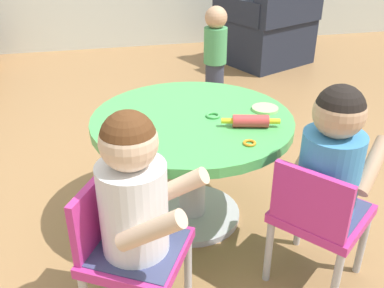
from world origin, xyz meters
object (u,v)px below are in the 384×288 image
(seated_child_right, at_px, (332,157))
(toddler_standing, at_px, (215,50))
(armchair_dark, at_px, (267,29))
(child_chair_left, at_px, (127,248))
(craft_scissors, at_px, (141,142))
(child_chair_right, at_px, (318,216))
(seated_child_left, at_px, (134,192))
(rolling_pin, at_px, (251,121))
(craft_table, at_px, (192,145))

(seated_child_right, xyz_separation_m, toddler_standing, (0.11, 1.90, -0.17))
(armchair_dark, xyz_separation_m, toddler_standing, (-0.68, -0.72, 0.05))
(seated_child_right, bearing_deg, child_chair_left, -176.68)
(seated_child_right, relative_size, toddler_standing, 0.76)
(craft_scissors, bearing_deg, child_chair_right, -27.65)
(seated_child_left, bearing_deg, craft_scissors, 79.74)
(child_chair_right, bearing_deg, seated_child_left, -176.82)
(rolling_pin, relative_size, craft_scissors, 1.66)
(seated_child_right, bearing_deg, armchair_dark, 73.06)
(craft_table, height_order, armchair_dark, armchair_dark)
(craft_table, xyz_separation_m, craft_scissors, (-0.23, -0.18, 0.13))
(craft_table, height_order, child_chair_left, child_chair_left)
(craft_table, xyz_separation_m, seated_child_left, (-0.29, -0.52, 0.15))
(armchair_dark, height_order, toddler_standing, armchair_dark)
(armchair_dark, relative_size, craft_scissors, 6.87)
(seated_child_right, xyz_separation_m, armchair_dark, (0.80, 2.61, -0.22))
(seated_child_left, distance_m, toddler_standing, 2.12)
(rolling_pin, bearing_deg, craft_table, 145.22)
(child_chair_left, distance_m, child_chair_right, 0.68)
(seated_child_left, relative_size, toddler_standing, 0.76)
(armchair_dark, bearing_deg, child_chair_left, -119.54)
(craft_table, height_order, craft_scissors, craft_scissors)
(child_chair_right, relative_size, armchair_dark, 0.57)
(toddler_standing, relative_size, craft_scissors, 4.89)
(child_chair_right, bearing_deg, seated_child_right, 39.02)
(armchair_dark, distance_m, toddler_standing, 0.99)
(seated_child_left, bearing_deg, rolling_pin, 37.55)
(armchair_dark, xyz_separation_m, rolling_pin, (-0.97, -2.29, 0.23))
(child_chair_left, xyz_separation_m, seated_child_left, (0.03, -0.02, 0.23))
(seated_child_left, xyz_separation_m, rolling_pin, (0.50, 0.38, 0.00))
(craft_table, distance_m, rolling_pin, 0.29)
(seated_child_left, bearing_deg, armchair_dark, 61.21)
(child_chair_left, relative_size, seated_child_right, 1.05)
(craft_scissors, bearing_deg, rolling_pin, 5.44)
(armchair_dark, bearing_deg, child_chair_right, -107.40)
(armchair_dark, xyz_separation_m, craft_scissors, (-1.41, -2.33, 0.21))
(child_chair_left, distance_m, seated_child_left, 0.23)
(craft_table, relative_size, seated_child_right, 1.65)
(seated_child_right, bearing_deg, seated_child_left, -174.84)
(child_chair_right, bearing_deg, toddler_standing, 85.71)
(seated_child_left, xyz_separation_m, toddler_standing, (0.79, 1.96, -0.17))
(child_chair_left, relative_size, craft_scissors, 3.90)
(child_chair_right, distance_m, craft_scissors, 0.69)
(rolling_pin, distance_m, craft_scissors, 0.44)
(seated_child_left, height_order, craft_scissors, seated_child_left)
(armchair_dark, bearing_deg, toddler_standing, -133.66)
(seated_child_right, relative_size, craft_scissors, 3.71)
(seated_child_right, bearing_deg, rolling_pin, 118.95)
(craft_table, height_order, toddler_standing, toddler_standing)
(craft_table, relative_size, rolling_pin, 3.67)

